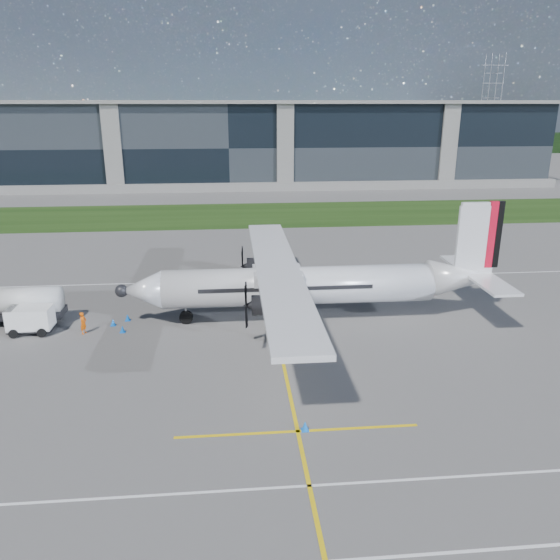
{
  "coord_description": "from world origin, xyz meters",
  "views": [
    {
      "loc": [
        0.04,
        -28.87,
        15.36
      ],
      "look_at": [
        3.36,
        7.49,
        3.39
      ],
      "focal_mm": 35.0,
      "sensor_mm": 36.0,
      "label": 1
    }
  ],
  "objects": [
    {
      "name": "terminal_building",
      "position": [
        0.0,
        80.0,
        7.5
      ],
      "size": [
        120.0,
        20.0,
        15.0
      ],
      "primitive_type": "cube",
      "color": "black",
      "rests_on": "ground"
    },
    {
      "name": "safety_cone_fwd",
      "position": [
        -8.63,
        8.4,
        0.25
      ],
      "size": [
        0.36,
        0.36,
        0.5
      ],
      "primitive_type": "cone",
      "color": "blue",
      "rests_on": "ground"
    },
    {
      "name": "fuel_tanker_truck",
      "position": [
        -16.25,
        9.48,
        1.35
      ],
      "size": [
        7.19,
        2.34,
        2.69
      ],
      "primitive_type": null,
      "color": "silver",
      "rests_on": "ground"
    },
    {
      "name": "ground",
      "position": [
        0.0,
        40.0,
        0.0
      ],
      "size": [
        400.0,
        400.0,
        0.0
      ],
      "primitive_type": "plane",
      "color": "#5C5A57",
      "rests_on": "ground"
    },
    {
      "name": "safety_cone_stbdwing",
      "position": [
        3.93,
        23.38,
        0.25
      ],
      "size": [
        0.36,
        0.36,
        0.5
      ],
      "primitive_type": "cone",
      "color": "blue",
      "rests_on": "ground"
    },
    {
      "name": "pylon_east",
      "position": [
        85.0,
        150.0,
        15.0
      ],
      "size": [
        9.0,
        4.6,
        30.0
      ],
      "primitive_type": null,
      "color": "gray",
      "rests_on": "ground"
    },
    {
      "name": "tree_line",
      "position": [
        0.0,
        140.0,
        3.0
      ],
      "size": [
        400.0,
        6.0,
        6.0
      ],
      "primitive_type": "cube",
      "color": "black",
      "rests_on": "ground"
    },
    {
      "name": "ground_crew_person",
      "position": [
        -10.36,
        7.14,
        0.9
      ],
      "size": [
        0.74,
        0.87,
        1.8
      ],
      "primitive_type": "imported",
      "rotation": [
        0.0,
        0.0,
        1.22
      ],
      "color": "#F25907",
      "rests_on": "ground"
    },
    {
      "name": "turboprop_aircraft",
      "position": [
        5.81,
        8.29,
        4.3
      ],
      "size": [
        27.63,
        28.65,
        8.6
      ],
      "primitive_type": null,
      "color": "white",
      "rests_on": "ground"
    },
    {
      "name": "baggage_tug",
      "position": [
        -14.02,
        7.62,
        0.93
      ],
      "size": [
        3.11,
        1.87,
        1.87
      ],
      "primitive_type": null,
      "color": "white",
      "rests_on": "ground"
    },
    {
      "name": "grass_strip",
      "position": [
        0.0,
        48.0,
        0.02
      ],
      "size": [
        400.0,
        18.0,
        0.04
      ],
      "primitive_type": "cube",
      "color": "black",
      "rests_on": "ground"
    },
    {
      "name": "yellow_taxiway_centerline",
      "position": [
        3.0,
        10.0,
        0.01
      ],
      "size": [
        0.2,
        70.0,
        0.01
      ],
      "primitive_type": "cube",
      "color": "yellow",
      "rests_on": "ground"
    },
    {
      "name": "safety_cone_nose_stbd",
      "position": [
        -7.75,
        9.26,
        0.25
      ],
      "size": [
        0.36,
        0.36,
        0.5
      ],
      "primitive_type": "cone",
      "color": "blue",
      "rests_on": "ground"
    },
    {
      "name": "safety_cone_portwing",
      "position": [
        3.37,
        -5.94,
        0.25
      ],
      "size": [
        0.36,
        0.36,
        0.5
      ],
      "primitive_type": "cone",
      "color": "blue",
      "rests_on": "ground"
    },
    {
      "name": "safety_cone_nose_port",
      "position": [
        -7.74,
        7.1,
        0.25
      ],
      "size": [
        0.36,
        0.36,
        0.5
      ],
      "primitive_type": "cone",
      "color": "blue",
      "rests_on": "ground"
    }
  ]
}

